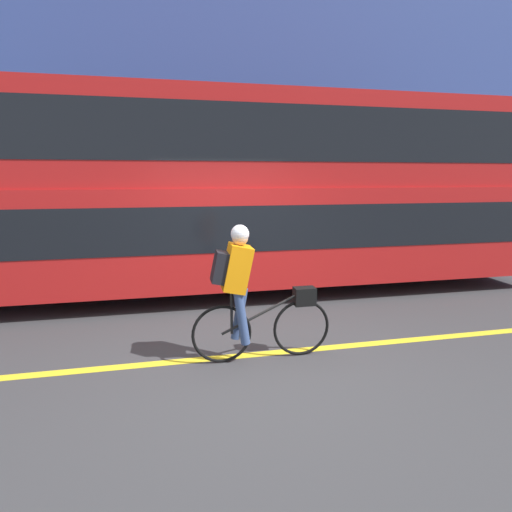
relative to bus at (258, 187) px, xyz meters
The scene contains 6 objects.
ground_plane 3.79m from the bus, 103.36° to the right, with size 80.00×80.00×0.00m, color #38383A.
road_center_line 3.66m from the bus, 104.02° to the right, with size 50.00×0.14×0.01m, color yellow.
sidewalk_curb 3.56m from the bus, 104.34° to the left, with size 60.00×2.51×0.16m.
building_facade 4.77m from the bus, 99.78° to the left, with size 60.00×0.30×7.83m.
bus is the anchor object (origin of this frame).
cyclist_on_bike 3.38m from the bus, 104.39° to the right, with size 1.71×0.32×1.66m.
Camera 1 is at (-0.90, -4.43, 2.21)m, focal length 28.00 mm.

